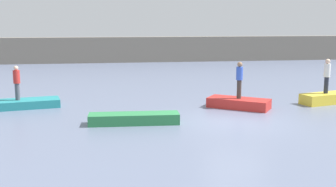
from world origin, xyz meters
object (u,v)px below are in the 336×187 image
(person_white_shirt, at_px, (327,74))
(person_red_shirt, at_px, (17,81))
(person_blue_shirt, at_px, (239,78))
(rowboat_green, at_px, (134,119))
(rowboat_red, at_px, (239,103))
(rowboat_teal, at_px, (18,104))
(rowboat_yellow, at_px, (325,98))

(person_white_shirt, bearing_deg, person_red_shirt, 175.82)
(person_blue_shirt, bearing_deg, person_red_shirt, 171.70)
(rowboat_green, xyz_separation_m, rowboat_red, (5.27, 2.44, 0.02))
(rowboat_green, height_order, person_blue_shirt, person_blue_shirt)
(person_red_shirt, height_order, person_white_shirt, person_white_shirt)
(rowboat_green, bearing_deg, person_blue_shirt, 27.52)
(person_blue_shirt, xyz_separation_m, person_red_shirt, (-10.64, 1.55, -0.15))
(rowboat_green, xyz_separation_m, person_blue_shirt, (5.27, 2.44, 1.25))
(rowboat_teal, relative_size, person_red_shirt, 2.33)
(rowboat_red, relative_size, person_blue_shirt, 1.65)
(person_red_shirt, bearing_deg, person_white_shirt, -4.18)
(rowboat_teal, distance_m, person_red_shirt, 1.13)
(rowboat_red, relative_size, person_white_shirt, 1.66)
(rowboat_teal, height_order, rowboat_green, rowboat_green)
(rowboat_teal, xyz_separation_m, person_red_shirt, (0.00, -0.00, 1.13))
(rowboat_teal, distance_m, person_blue_shirt, 10.83)
(rowboat_green, xyz_separation_m, rowboat_yellow, (10.02, 2.87, 0.05))
(rowboat_red, xyz_separation_m, person_blue_shirt, (0.00, 0.00, 1.24))
(rowboat_green, relative_size, rowboat_red, 1.26)
(person_red_shirt, bearing_deg, rowboat_yellow, -4.18)
(rowboat_yellow, bearing_deg, rowboat_green, -179.15)
(rowboat_teal, relative_size, rowboat_yellow, 1.48)
(rowboat_teal, bearing_deg, person_red_shirt, -100.75)
(rowboat_yellow, bearing_deg, rowboat_teal, 160.67)
(rowboat_teal, relative_size, person_white_shirt, 2.21)
(person_blue_shirt, bearing_deg, rowboat_teal, 171.70)
(rowboat_teal, bearing_deg, rowboat_yellow, -14.93)
(rowboat_yellow, distance_m, person_white_shirt, 1.26)
(rowboat_teal, height_order, person_white_shirt, person_white_shirt)
(rowboat_red, distance_m, person_red_shirt, 10.81)
(rowboat_red, relative_size, rowboat_yellow, 1.12)
(person_white_shirt, bearing_deg, rowboat_red, -174.86)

